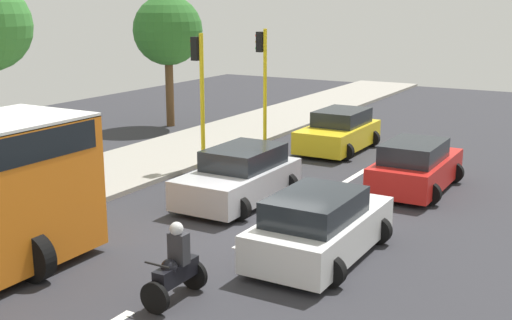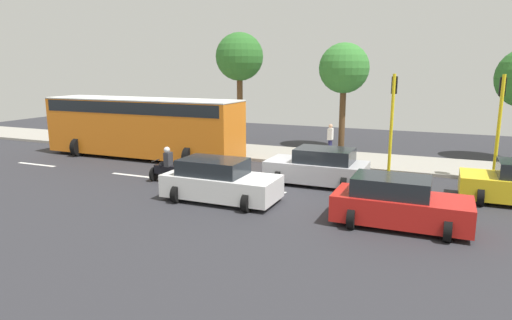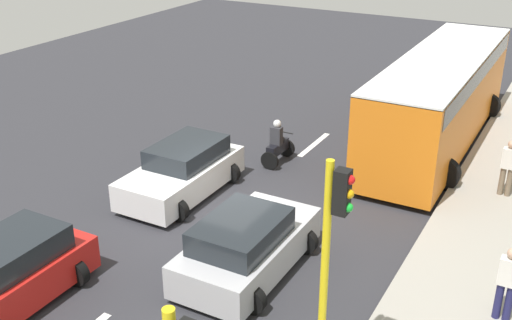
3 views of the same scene
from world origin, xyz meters
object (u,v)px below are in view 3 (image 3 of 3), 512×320
at_px(city_bus, 441,93).
at_px(pedestrian_by_tree, 507,282).
at_px(pedestrian_near_signal, 508,166).
at_px(car_silver, 247,246).
at_px(motorcycle, 278,145).
at_px(car_red, 5,277).
at_px(car_white, 183,171).
at_px(traffic_light_midblock, 331,248).

bearing_deg(city_bus, pedestrian_by_tree, -68.32).
relative_size(pedestrian_near_signal, pedestrian_by_tree, 1.00).
height_order(car_silver, pedestrian_near_signal, pedestrian_near_signal).
xyz_separation_m(motorcycle, pedestrian_near_signal, (6.92, 0.86, 0.42)).
bearing_deg(pedestrian_by_tree, city_bus, 111.68).
relative_size(car_silver, car_red, 1.02).
xyz_separation_m(car_red, pedestrian_by_tree, (9.50, 4.45, 0.35)).
xyz_separation_m(car_red, city_bus, (5.80, 13.77, 1.14)).
bearing_deg(car_silver, motorcycle, 110.50).
distance_m(car_white, pedestrian_by_tree, 9.43).
height_order(car_silver, city_bus, city_bus).
distance_m(city_bus, pedestrian_by_tree, 10.05).
bearing_deg(car_white, pedestrian_near_signal, 26.35).
relative_size(city_bus, pedestrian_by_tree, 6.51).
relative_size(motorcycle, pedestrian_by_tree, 0.91).
relative_size(car_white, city_bus, 0.38).
xyz_separation_m(pedestrian_near_signal, pedestrian_by_tree, (0.88, -5.95, 0.00)).
bearing_deg(car_red, pedestrian_by_tree, 25.11).
height_order(car_silver, pedestrian_by_tree, pedestrian_by_tree).
bearing_deg(car_silver, pedestrian_by_tree, 8.91).
relative_size(car_silver, pedestrian_near_signal, 2.42).
bearing_deg(city_bus, traffic_light_midblock, -84.73).
height_order(pedestrian_by_tree, traffic_light_midblock, traffic_light_midblock).
xyz_separation_m(car_silver, motorcycle, (-2.23, 5.96, -0.07)).
bearing_deg(car_silver, city_bus, 79.62).
height_order(city_bus, pedestrian_near_signal, city_bus).
bearing_deg(motorcycle, traffic_light_midblock, -58.09).
height_order(car_red, city_bus, city_bus).
xyz_separation_m(car_red, pedestrian_near_signal, (8.63, 10.40, 0.35)).
bearing_deg(car_silver, car_white, 143.95).
bearing_deg(motorcycle, city_bus, 45.93).
distance_m(city_bus, motorcycle, 6.01).
xyz_separation_m(car_red, traffic_light_midblock, (6.97, 1.08, 2.22)).
bearing_deg(car_red, pedestrian_near_signal, 50.33).
bearing_deg(motorcycle, car_white, -113.84).
relative_size(city_bus, pedestrian_near_signal, 6.51).
bearing_deg(car_red, traffic_light_midblock, 8.83).
height_order(pedestrian_near_signal, traffic_light_midblock, traffic_light_midblock).
height_order(car_silver, motorcycle, motorcycle).
distance_m(car_red, city_bus, 14.98).
distance_m(pedestrian_near_signal, traffic_light_midblock, 9.65).
distance_m(car_silver, pedestrian_by_tree, 5.65).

